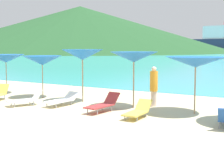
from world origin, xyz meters
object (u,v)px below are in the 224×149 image
object	(u,v)px
umbrella_3	(42,60)
lounge_chair_7	(138,111)
umbrella_2	(6,59)
lounge_chair_4	(26,99)
lounge_chair_1	(103,104)
umbrella_4	(82,55)
beachgoer_2	(154,85)
umbrella_5	(134,57)
umbrella_6	(196,62)
lounge_chair_2	(62,100)

from	to	relation	value
umbrella_3	lounge_chair_7	size ratio (longest dim) A/B	1.39
umbrella_2	lounge_chair_4	bearing A→B (deg)	-29.03
umbrella_2	lounge_chair_1	size ratio (longest dim) A/B	1.24
umbrella_3	lounge_chair_1	distance (m)	4.70
umbrella_4	umbrella_2	bearing A→B (deg)	-178.79
lounge_chair_1	beachgoer_2	world-z (taller)	beachgoer_2
umbrella_2	beachgoer_2	world-z (taller)	umbrella_2
umbrella_5	lounge_chair_1	bearing A→B (deg)	-116.39
beachgoer_2	umbrella_4	bearing A→B (deg)	-31.42
lounge_chair_1	beachgoer_2	xyz separation A→B (m)	(1.22, 2.01, 0.58)
umbrella_3	lounge_chair_7	bearing A→B (deg)	-14.19
lounge_chair_1	umbrella_3	bearing A→B (deg)	169.25
umbrella_5	beachgoer_2	xyz separation A→B (m)	(0.57, 0.71, -1.18)
umbrella_3	lounge_chair_1	world-z (taller)	umbrella_3
umbrella_2	lounge_chair_1	xyz separation A→B (m)	(6.83, -1.26, -1.56)
lounge_chair_7	lounge_chair_4	bearing A→B (deg)	-177.21
lounge_chair_1	lounge_chair_4	world-z (taller)	lounge_chair_1
umbrella_6	beachgoer_2	world-z (taller)	umbrella_6
umbrella_4	lounge_chair_4	world-z (taller)	umbrella_4
umbrella_5	lounge_chair_7	size ratio (longest dim) A/B	1.55
umbrella_6	lounge_chair_4	world-z (taller)	umbrella_6
umbrella_3	umbrella_4	distance (m)	2.33
umbrella_6	beachgoer_2	distance (m)	2.26
umbrella_2	beachgoer_2	xyz separation A→B (m)	(8.04, 0.75, -0.98)
lounge_chair_1	lounge_chair_7	size ratio (longest dim) A/B	1.14
lounge_chair_7	umbrella_3	bearing A→B (deg)	164.63
lounge_chair_1	lounge_chair_4	distance (m)	3.54
umbrella_3	umbrella_5	xyz separation A→B (m)	(4.91, 0.05, 0.24)
umbrella_2	umbrella_6	size ratio (longest dim) A/B	0.91
umbrella_5	lounge_chair_2	bearing A→B (deg)	-158.51
umbrella_3	lounge_chair_2	xyz separation A→B (m)	(2.09, -1.06, -1.57)
lounge_chair_1	lounge_chair_2	xyz separation A→B (m)	(-2.18, 0.18, -0.06)
lounge_chair_2	lounge_chair_7	bearing A→B (deg)	-1.88
umbrella_4	lounge_chair_2	bearing A→B (deg)	-100.64
umbrella_2	umbrella_4	distance (m)	4.88
umbrella_3	beachgoer_2	xyz separation A→B (m)	(5.48, 0.76, -0.94)
umbrella_5	lounge_chair_4	xyz separation A→B (m)	(-4.14, -1.89, -1.78)
umbrella_3	umbrella_4	bearing A→B (deg)	2.80
umbrella_3	umbrella_4	world-z (taller)	umbrella_4
lounge_chair_1	lounge_chair_7	bearing A→B (deg)	-2.88
umbrella_2	lounge_chair_2	bearing A→B (deg)	-13.01
umbrella_3	umbrella_6	world-z (taller)	umbrella_6
umbrella_3	umbrella_5	bearing A→B (deg)	0.56
umbrella_5	beachgoer_2	bearing A→B (deg)	51.07
lounge_chair_7	beachgoer_2	distance (m)	2.37
lounge_chair_4	lounge_chair_7	distance (m)	5.11
umbrella_4	lounge_chair_7	world-z (taller)	umbrella_4
umbrella_6	lounge_chair_7	world-z (taller)	umbrella_6
lounge_chair_7	beachgoer_2	bearing A→B (deg)	98.66
lounge_chair_7	umbrella_4	bearing A→B (deg)	154.67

